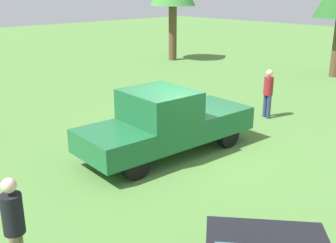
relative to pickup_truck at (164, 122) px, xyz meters
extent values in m
plane|color=#54843D|center=(0.33, -0.33, -0.92)|extent=(80.00, 80.00, 0.00)
cylinder|color=black|center=(1.77, 0.65, -0.55)|extent=(0.75, 0.22, 0.75)
cylinder|color=black|center=(1.68, -0.86, -0.55)|extent=(0.75, 0.22, 0.75)
cylinder|color=black|center=(-1.42, 0.84, -0.55)|extent=(0.75, 0.22, 0.75)
cylinder|color=black|center=(-1.51, -0.67, -0.55)|extent=(0.75, 0.22, 0.75)
cube|color=#1E6638|center=(1.63, -0.10, -0.21)|extent=(2.10, 1.93, 0.64)
cube|color=#1E6638|center=(-0.17, 0.01, 0.17)|extent=(1.70, 1.90, 1.40)
cube|color=slate|center=(-0.17, 0.01, 0.61)|extent=(1.46, 1.74, 0.48)
cube|color=#1E6638|center=(-1.17, 0.07, -0.23)|extent=(2.50, 1.95, 0.60)
cube|color=silver|center=(2.56, -0.15, -0.47)|extent=(0.22, 1.74, 0.16)
cylinder|color=black|center=(-5.06, -2.16, 0.23)|extent=(0.45, 0.45, 0.63)
sphere|color=beige|center=(-5.06, -2.16, 0.70)|extent=(0.23, 0.23, 0.23)
cylinder|color=navy|center=(4.85, 0.05, -0.51)|extent=(0.14, 0.14, 0.82)
cylinder|color=navy|center=(4.79, -0.14, -0.51)|extent=(0.14, 0.14, 0.82)
cylinder|color=maroon|center=(4.82, -0.04, 0.20)|extent=(0.40, 0.40, 0.61)
sphere|color=beige|center=(4.82, -0.04, 0.66)|extent=(0.22, 0.22, 0.22)
cylinder|color=brown|center=(10.75, 10.79, 0.72)|extent=(0.49, 0.49, 3.28)
camera|label=1|loc=(-7.03, -7.57, 3.40)|focal=43.73mm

